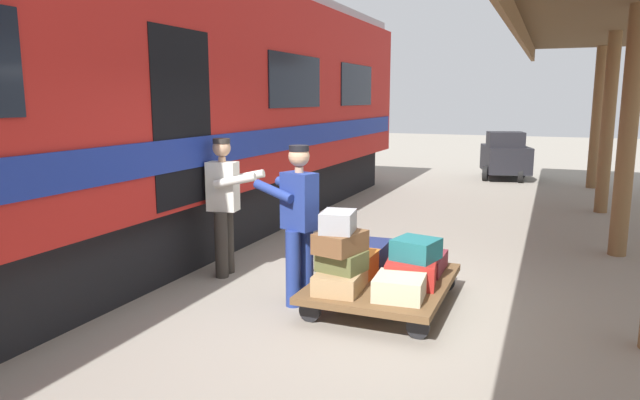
{
  "coord_description": "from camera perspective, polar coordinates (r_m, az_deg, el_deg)",
  "views": [
    {
      "loc": [
        -1.66,
        5.5,
        2.18
      ],
      "look_at": [
        0.52,
        0.14,
        1.15
      ],
      "focal_mm": 32.2,
      "sensor_mm": 36.0,
      "label": 1
    }
  ],
  "objects": [
    {
      "name": "ground_plane",
      "position": [
        6.15,
        5.05,
        -10.72
      ],
      "size": [
        60.0,
        60.0,
        0.0
      ],
      "primitive_type": "plane",
      "color": "gray"
    },
    {
      "name": "train_car",
      "position": [
        7.72,
        -22.66,
        8.44
      ],
      "size": [
        3.02,
        17.66,
        4.0
      ],
      "color": "#B21E19",
      "rests_on": "ground_plane"
    },
    {
      "name": "luggage_cart",
      "position": [
        6.19,
        6.27,
        -8.22
      ],
      "size": [
        1.35,
        1.79,
        0.28
      ],
      "color": "brown",
      "rests_on": "ground_plane"
    },
    {
      "name": "suitcase_tan_vintage",
      "position": [
        5.79,
        2.02,
        -8.02
      ],
      "size": [
        0.47,
        0.62,
        0.19
      ],
      "primitive_type": "cube",
      "rotation": [
        0.0,
        0.0,
        0.06
      ],
      "color": "tan",
      "rests_on": "luggage_cart"
    },
    {
      "name": "suitcase_orange_carryall",
      "position": [
        6.22,
        3.59,
        -6.42
      ],
      "size": [
        0.4,
        0.53,
        0.26
      ],
      "primitive_type": "cube",
      "rotation": [
        0.0,
        0.0,
        -0.01
      ],
      "color": "#CC6B23",
      "rests_on": "luggage_cart"
    },
    {
      "name": "suitcase_red_plastic",
      "position": [
        6.06,
        9.08,
        -7.0
      ],
      "size": [
        0.57,
        0.65,
        0.25
      ],
      "primitive_type": "cube",
      "rotation": [
        0.0,
        0.0,
        0.14
      ],
      "color": "#AD231E",
      "rests_on": "luggage_cart"
    },
    {
      "name": "suitcase_cream_canvas",
      "position": [
        5.61,
        7.92,
        -8.57
      ],
      "size": [
        0.5,
        0.51,
        0.21
      ],
      "primitive_type": "cube",
      "rotation": [
        0.0,
        0.0,
        0.08
      ],
      "color": "beige",
      "rests_on": "luggage_cart"
    },
    {
      "name": "suitcase_burgundy_valise",
      "position": [
        6.54,
        10.06,
        -6.09
      ],
      "size": [
        0.49,
        0.63,
        0.18
      ],
      "primitive_type": "cube",
      "rotation": [
        0.0,
        0.0,
        0.01
      ],
      "color": "maroon",
      "rests_on": "luggage_cart"
    },
    {
      "name": "suitcase_navy_fabric",
      "position": [
        6.67,
        4.95,
        -5.32
      ],
      "size": [
        0.41,
        0.61,
        0.25
      ],
      "primitive_type": "cube",
      "rotation": [
        0.0,
        0.0,
        0.03
      ],
      "color": "navy",
      "rests_on": "luggage_cart"
    },
    {
      "name": "suitcase_olive_duffel",
      "position": [
        5.76,
        2.18,
        -6.08
      ],
      "size": [
        0.49,
        0.44,
        0.2
      ],
      "primitive_type": "cube",
      "rotation": [
        0.0,
        0.0,
        -0.21
      ],
      "color": "brown",
      "rests_on": "suitcase_tan_vintage"
    },
    {
      "name": "suitcase_brown_leather",
      "position": [
        5.68,
        2.04,
        -4.19
      ],
      "size": [
        0.48,
        0.57,
        0.2
      ],
      "primitive_type": "cube",
      "rotation": [
        0.0,
        0.0,
        -0.25
      ],
      "color": "brown",
      "rests_on": "suitcase_olive_duffel"
    },
    {
      "name": "suitcase_teal_softside",
      "position": [
        6.03,
        9.52,
        -4.83
      ],
      "size": [
        0.5,
        0.5,
        0.21
      ],
      "primitive_type": "cube",
      "rotation": [
        0.0,
        0.0,
        -0.23
      ],
      "color": "#1E666B",
      "rests_on": "suitcase_red_plastic"
    },
    {
      "name": "suitcase_gray_aluminum",
      "position": [
        5.64,
        1.8,
        -2.17
      ],
      "size": [
        0.36,
        0.44,
        0.21
      ],
      "primitive_type": "cube",
      "rotation": [
        0.0,
        0.0,
        0.15
      ],
      "color": "#9EA0A5",
      "rests_on": "suitcase_brown_leather"
    },
    {
      "name": "porter_in_overalls",
      "position": [
        6.04,
        -2.2,
        -1.9
      ],
      "size": [
        0.73,
        0.57,
        1.7
      ],
      "color": "navy",
      "rests_on": "ground_plane"
    },
    {
      "name": "porter_by_door",
      "position": [
        7.11,
        -9.45,
        -0.21
      ],
      "size": [
        0.71,
        0.5,
        1.7
      ],
      "color": "#332D28",
      "rests_on": "ground_plane"
    },
    {
      "name": "baggage_tug",
      "position": [
        16.38,
        17.94,
        4.16
      ],
      "size": [
        1.5,
        1.93,
        1.3
      ],
      "color": "black",
      "rests_on": "ground_plane"
    }
  ]
}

